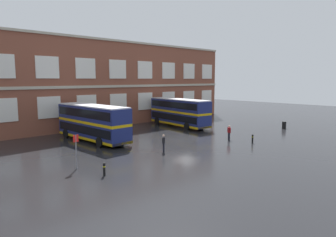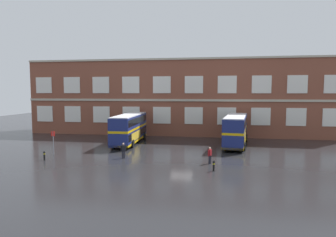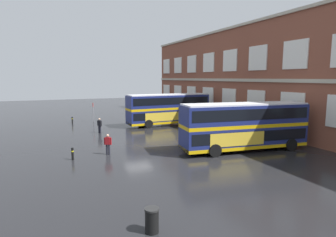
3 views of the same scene
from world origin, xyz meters
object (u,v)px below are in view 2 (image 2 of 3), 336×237
at_px(double_decker_near, 129,128).
at_px(safety_bollard_east, 44,156).
at_px(second_passenger, 123,150).
at_px(bus_stand_flag, 53,140).
at_px(safety_bollard_west, 214,166).
at_px(waiting_passenger, 210,155).
at_px(double_decker_middle, 236,130).

xyz_separation_m(double_decker_near, safety_bollard_east, (-5.89, -11.67, -1.66)).
xyz_separation_m(double_decker_near, second_passenger, (2.12, -9.41, -1.22)).
height_order(bus_stand_flag, safety_bollard_east, bus_stand_flag).
relative_size(double_decker_near, bus_stand_flag, 4.10).
relative_size(second_passenger, bus_stand_flag, 0.63).
relative_size(safety_bollard_west, safety_bollard_east, 1.00).
distance_m(double_decker_near, bus_stand_flag, 10.93).
height_order(second_passenger, bus_stand_flag, bus_stand_flag).
distance_m(waiting_passenger, safety_bollard_east, 17.45).
height_order(double_decker_near, waiting_passenger, double_decker_near).
distance_m(second_passenger, safety_bollard_east, 8.34).
distance_m(double_decker_middle, safety_bollard_east, 24.07).
bearing_deg(safety_bollard_west, waiting_passenger, 98.60).
bearing_deg(double_decker_middle, safety_bollard_west, -101.41).
bearing_deg(double_decker_near, second_passenger, -77.27).
xyz_separation_m(double_decker_middle, safety_bollard_east, (-20.61, -12.33, -1.66)).
height_order(double_decker_near, second_passenger, double_decker_near).
bearing_deg(safety_bollard_east, safety_bollard_west, -4.78).
bearing_deg(second_passenger, bus_stand_flag, 175.70).
bearing_deg(double_decker_near, bus_stand_flag, -126.70).
bearing_deg(bus_stand_flag, double_decker_near, 53.30).
distance_m(double_decker_near, safety_bollard_east, 13.18).
relative_size(double_decker_middle, safety_bollard_east, 11.83).
distance_m(double_decker_near, second_passenger, 9.72).
relative_size(double_decker_middle, waiting_passenger, 6.61).
height_order(waiting_passenger, safety_bollard_west, waiting_passenger).
bearing_deg(safety_bollard_east, bus_stand_flag, 102.32).
relative_size(double_decker_middle, safety_bollard_west, 11.83).
xyz_separation_m(double_decker_middle, second_passenger, (-12.60, -10.06, -1.22)).
bearing_deg(bus_stand_flag, second_passenger, -4.30).
xyz_separation_m(bus_stand_flag, safety_bollard_east, (0.64, -2.92, -1.14)).
bearing_deg(waiting_passenger, double_decker_near, 137.95).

